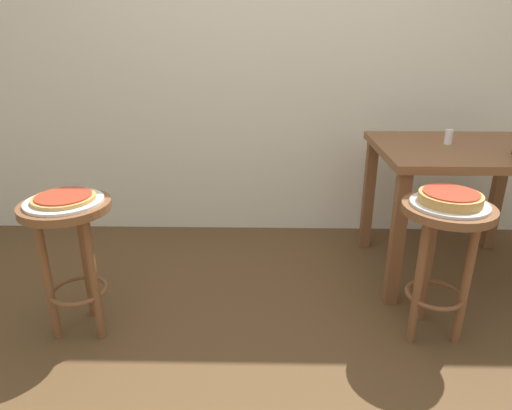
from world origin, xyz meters
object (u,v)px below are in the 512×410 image
pizza_foreground (64,198)px  serving_plate_middle (449,204)px  pizza_middle (450,198)px  dining_table (461,169)px  stool_middle (443,242)px  condiment_shaker (449,137)px  serving_plate_foreground (64,201)px  stool_foreground (70,239)px

pizza_foreground → serving_plate_middle: size_ratio=0.82×
pizza_middle → dining_table: bearing=64.1°
pizza_foreground → stool_middle: pizza_foreground is taller
pizza_foreground → pizza_middle: bearing=0.0°
pizza_middle → pizza_foreground: bearing=-180.0°
serving_plate_middle → condiment_shaker: bearing=71.4°
pizza_foreground → pizza_middle: size_ratio=1.02×
serving_plate_foreground → stool_middle: (1.57, 0.00, -0.17)m
dining_table → condiment_shaker: condiment_shaker is taller
pizza_middle → condiment_shaker: 0.67m
stool_middle → serving_plate_middle: 0.17m
condiment_shaker → stool_foreground: bearing=-160.7°
serving_plate_middle → condiment_shaker: condiment_shaker is taller
pizza_middle → dining_table: dining_table is taller
stool_foreground → serving_plate_foreground: (-0.00, 0.00, 0.17)m
dining_table → condiment_shaker: (-0.07, 0.05, 0.16)m
serving_plate_middle → condiment_shaker: 0.67m
stool_middle → serving_plate_foreground: bearing=-180.0°
serving_plate_foreground → stool_middle: size_ratio=0.51×
stool_middle → dining_table: bearing=64.1°
dining_table → stool_foreground: bearing=-162.8°
pizza_middle → condiment_shaker: condiment_shaker is taller
serving_plate_middle → pizza_middle: size_ratio=1.25×
stool_foreground → condiment_shaker: bearing=19.3°
stool_foreground → pizza_foreground: pizza_foreground is taller
serving_plate_middle → pizza_middle: bearing=-135.0°
serving_plate_foreground → dining_table: (1.85, 0.57, -0.02)m
stool_middle → dining_table: (0.28, 0.57, 0.15)m
serving_plate_foreground → serving_plate_middle: 1.57m
pizza_foreground → stool_middle: size_ratio=0.41×
serving_plate_foreground → pizza_middle: (1.57, 0.00, 0.03)m
stool_middle → serving_plate_middle: (0.00, 0.00, 0.17)m
pizza_middle → stool_foreground: bearing=-180.0°
pizza_foreground → stool_middle: (1.57, 0.00, -0.19)m
serving_plate_foreground → pizza_foreground: pizza_foreground is taller
serving_plate_foreground → pizza_foreground: bearing=-90.0°
serving_plate_foreground → pizza_foreground: 0.02m
pizza_middle → dining_table: 0.64m
dining_table → condiment_shaker: bearing=142.3°
pizza_foreground → stool_middle: bearing=0.0°
pizza_middle → condiment_shaker: bearing=71.4°
stool_middle → serving_plate_middle: bearing=45.0°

